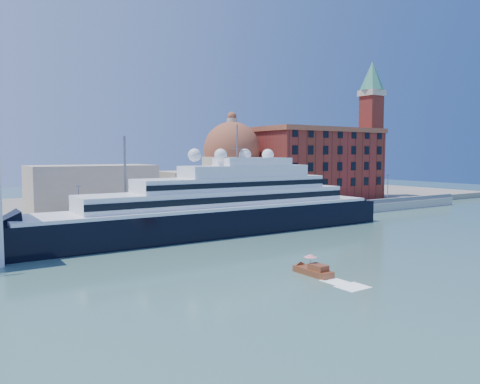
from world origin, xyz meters
TOP-DOWN VIEW (x-y plane):
  - ground at (0.00, 0.00)m, footprint 400.00×400.00m
  - quay at (0.00, 34.00)m, footprint 180.00×10.00m
  - land at (0.00, 75.00)m, footprint 260.00×72.00m
  - quay_fence at (0.00, 29.50)m, footprint 180.00×0.10m
  - superyacht at (-7.31, 23.00)m, footprint 90.17×12.50m
  - water_taxi at (-9.58, -13.52)m, footprint 2.22×6.30m
  - warehouse at (52.00, 52.00)m, footprint 43.00×19.00m
  - campanile at (76.00, 52.00)m, footprint 8.40×8.40m
  - church at (6.39, 57.72)m, footprint 66.00×18.00m
  - lamp_posts at (-12.67, 32.27)m, footprint 120.80×2.40m

SIDE VIEW (x-z plane):
  - ground at x=0.00m, z-range 0.00..0.00m
  - water_taxi at x=-9.58m, z-range -0.77..2.20m
  - land at x=0.00m, z-range 0.00..2.00m
  - quay at x=0.00m, z-range 0.00..2.50m
  - quay_fence at x=0.00m, z-range 2.50..3.70m
  - superyacht at x=-7.31m, z-range -8.82..18.12m
  - lamp_posts at x=-12.67m, z-range 0.84..18.84m
  - church at x=6.39m, z-range -1.84..23.66m
  - warehouse at x=52.00m, z-range 2.16..25.41m
  - campanile at x=76.00m, z-range 5.26..52.26m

